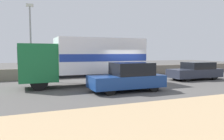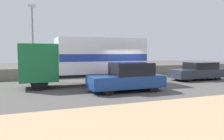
# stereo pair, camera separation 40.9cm
# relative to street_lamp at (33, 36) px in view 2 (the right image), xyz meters

# --- Properties ---
(ground_plane) EXTENTS (80.00, 80.00, 0.00)m
(ground_plane) POSITION_rel_street_lamp_xyz_m (5.69, -6.60, -3.58)
(ground_plane) COLOR #514F4C
(dirt_shoulder_foreground) EXTENTS (60.00, 5.99, 0.04)m
(dirt_shoulder_foreground) POSITION_rel_street_lamp_xyz_m (5.69, -13.12, -3.56)
(dirt_shoulder_foreground) COLOR tan
(dirt_shoulder_foreground) RESTS_ON ground_plane
(stone_wall_backdrop) EXTENTS (60.00, 0.35, 0.95)m
(stone_wall_backdrop) POSITION_rel_street_lamp_xyz_m (5.69, 0.63, -3.10)
(stone_wall_backdrop) COLOR gray
(stone_wall_backdrop) RESTS_ON ground_plane
(street_lamp) EXTENTS (0.56, 0.28, 6.09)m
(street_lamp) POSITION_rel_street_lamp_xyz_m (0.00, 0.00, 0.00)
(street_lamp) COLOR gray
(street_lamp) RESTS_ON ground_plane
(box_truck) EXTENTS (8.40, 2.47, 3.26)m
(box_truck) POSITION_rel_street_lamp_xyz_m (3.53, -4.03, -1.71)
(box_truck) COLOR #196B38
(box_truck) RESTS_ON ground_plane
(car_hatchback) EXTENTS (4.43, 1.87, 1.69)m
(car_hatchback) POSITION_rel_street_lamp_xyz_m (5.10, -7.11, -2.76)
(car_hatchback) COLOR navy
(car_hatchback) RESTS_ON ground_plane
(car_sedan_second) EXTENTS (4.58, 1.80, 1.48)m
(car_sedan_second) POSITION_rel_street_lamp_xyz_m (12.81, -4.39, -2.85)
(car_sedan_second) COLOR #282D3D
(car_sedan_second) RESTS_ON ground_plane
(pedestrian) EXTENTS (0.36, 0.36, 1.67)m
(pedestrian) POSITION_rel_street_lamp_xyz_m (10.04, -0.17, -2.71)
(pedestrian) COLOR #1E1E2D
(pedestrian) RESTS_ON ground_plane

